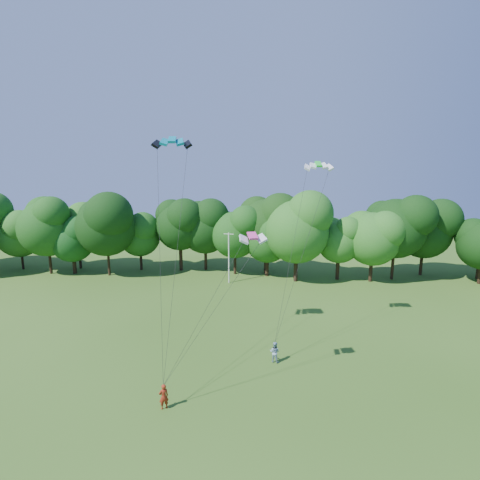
# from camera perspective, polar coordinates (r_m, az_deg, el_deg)

# --- Properties ---
(ground) EXTENTS (160.00, 160.00, 0.00)m
(ground) POSITION_cam_1_polar(r_m,az_deg,el_deg) (24.87, -6.28, -29.11)
(ground) COLOR #305617
(ground) RESTS_ON ground
(utility_pole) EXTENTS (1.43, 0.26, 7.18)m
(utility_pole) POSITION_cam_1_polar(r_m,az_deg,el_deg) (52.24, -1.72, -2.62)
(utility_pole) COLOR silver
(utility_pole) RESTS_ON ground
(kite_flyer_left) EXTENTS (0.78, 0.72, 1.78)m
(kite_flyer_left) POSITION_cam_1_polar(r_m,az_deg,el_deg) (27.68, -11.55, -22.32)
(kite_flyer_left) COLOR maroon
(kite_flyer_left) RESTS_ON ground
(kite_flyer_right) EXTENTS (1.02, 0.90, 1.77)m
(kite_flyer_right) POSITION_cam_1_polar(r_m,az_deg,el_deg) (32.67, 5.29, -16.62)
(kite_flyer_right) COLOR #88A6BD
(kite_flyer_right) RESTS_ON ground
(kite_teal) EXTENTS (3.25, 1.94, 0.65)m
(kite_teal) POSITION_cam_1_polar(r_m,az_deg,el_deg) (31.67, -10.30, 14.80)
(kite_teal) COLOR #057F97
(kite_teal) RESTS_ON ground
(kite_green) EXTENTS (2.56, 1.35, 0.56)m
(kite_green) POSITION_cam_1_polar(r_m,az_deg,el_deg) (34.71, 11.86, 11.25)
(kite_green) COLOR #21E131
(kite_green) RESTS_ON ground
(kite_pink) EXTENTS (2.04, 1.45, 0.44)m
(kite_pink) POSITION_cam_1_polar(r_m,az_deg,el_deg) (25.55, 1.92, 0.64)
(kite_pink) COLOR #EC419C
(kite_pink) RESTS_ON ground
(tree_back_west) EXTENTS (7.06, 7.06, 10.27)m
(tree_back_west) POSITION_cam_1_polar(r_m,az_deg,el_deg) (61.79, -24.27, 1.07)
(tree_back_west) COLOR black
(tree_back_west) RESTS_ON ground
(tree_back_center) EXTENTS (9.41, 9.41, 13.69)m
(tree_back_center) POSITION_cam_1_polar(r_m,az_deg,el_deg) (56.32, 4.03, 3.35)
(tree_back_center) COLOR black
(tree_back_center) RESTS_ON ground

